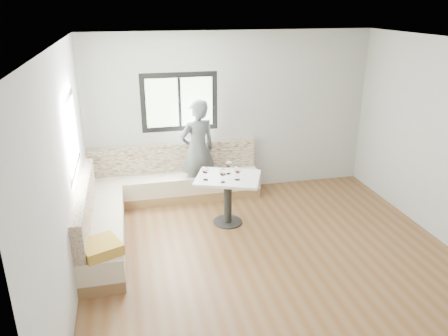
# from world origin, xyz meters

# --- Properties ---
(room) EXTENTS (5.01, 5.01, 2.81)m
(room) POSITION_xyz_m (-0.08, 0.08, 1.41)
(room) COLOR brown
(room) RESTS_ON ground
(banquette) EXTENTS (2.90, 2.84, 0.95)m
(banquette) POSITION_xyz_m (-1.59, 1.61, 0.33)
(banquette) COLOR olive
(banquette) RESTS_ON ground
(table) EXTENTS (1.14, 1.02, 0.77)m
(table) POSITION_xyz_m (-0.37, 1.17, 0.58)
(table) COLOR black
(table) RESTS_ON ground
(person) EXTENTS (0.75, 0.61, 1.77)m
(person) POSITION_xyz_m (-0.66, 2.15, 0.88)
(person) COLOR #4D5154
(person) RESTS_ON ground
(olive_ramekin) EXTENTS (0.10, 0.10, 0.04)m
(olive_ramekin) POSITION_xyz_m (-0.42, 1.32, 0.79)
(olive_ramekin) COLOR white
(olive_ramekin) RESTS_ON table
(wine_glass_a) EXTENTS (0.10, 0.10, 0.21)m
(wine_glass_a) POSITION_xyz_m (-0.72, 1.12, 0.92)
(wine_glass_a) COLOR white
(wine_glass_a) RESTS_ON table
(wine_glass_b) EXTENTS (0.10, 0.10, 0.21)m
(wine_glass_b) POSITION_xyz_m (-0.50, 0.97, 0.92)
(wine_glass_b) COLOR white
(wine_glass_b) RESTS_ON table
(wine_glass_c) EXTENTS (0.10, 0.10, 0.21)m
(wine_glass_c) POSITION_xyz_m (-0.26, 1.02, 0.92)
(wine_glass_c) COLOR white
(wine_glass_c) RESTS_ON table
(wine_glass_d) EXTENTS (0.10, 0.10, 0.21)m
(wine_glass_d) POSITION_xyz_m (-0.34, 1.29, 0.92)
(wine_glass_d) COLOR white
(wine_glass_d) RESTS_ON table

